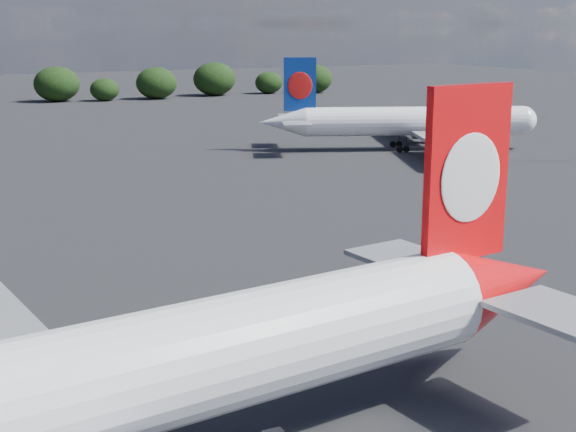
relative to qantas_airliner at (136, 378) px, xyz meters
name	(u,v)px	position (x,y,z in m)	size (l,w,h in m)	color
qantas_airliner	(136,378)	(0.00, 0.00, 0.00)	(51.21, 48.81, 16.71)	white
china_southern_airliner	(405,122)	(65.01, 75.49, -0.62)	(43.27, 41.65, 14.69)	white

